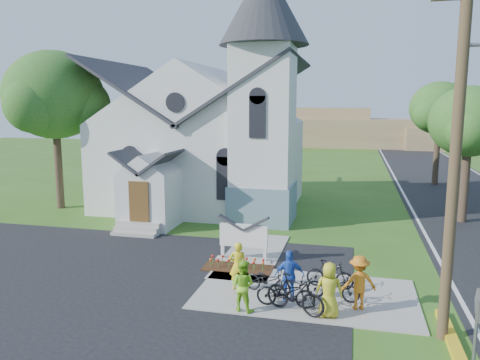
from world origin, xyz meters
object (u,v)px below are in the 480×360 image
(cyclist_1, at_px, (243,285))
(cyclist_2, at_px, (289,276))
(cyclist_0, at_px, (238,266))
(cyclist_3, at_px, (359,282))
(bike_4, at_px, (333,287))
(church_sign, at_px, (244,236))
(cyclist_4, at_px, (329,290))
(stop_sign, at_px, (479,321))
(bike_2, at_px, (268,280))
(bike_0, at_px, (286,292))
(utility_pole, at_px, (460,133))
(bike_1, at_px, (330,274))
(bike_3, at_px, (295,294))

(cyclist_1, distance_m, cyclist_2, 1.60)
(cyclist_0, relative_size, cyclist_3, 0.98)
(bike_4, bearing_deg, church_sign, 56.61)
(cyclist_1, relative_size, cyclist_4, 0.96)
(stop_sign, distance_m, bike_2, 6.90)
(cyclist_1, relative_size, bike_4, 0.93)
(cyclist_0, height_order, cyclist_3, cyclist_3)
(cyclist_4, relative_size, bike_4, 0.97)
(cyclist_0, bearing_deg, bike_0, 135.29)
(cyclist_1, distance_m, bike_2, 1.55)
(bike_2, relative_size, cyclist_3, 1.01)
(utility_pole, xyz_separation_m, bike_1, (-3.13, 2.64, -4.88))
(church_sign, height_order, bike_3, church_sign)
(utility_pole, height_order, cyclist_4, utility_pole)
(cyclist_4, bearing_deg, cyclist_1, 1.59)
(church_sign, height_order, cyclist_4, church_sign)
(bike_4, bearing_deg, cyclist_3, -112.64)
(bike_1, bearing_deg, stop_sign, -141.53)
(stop_sign, height_order, bike_1, stop_sign)
(utility_pole, bearing_deg, cyclist_2, 163.15)
(cyclist_2, bearing_deg, stop_sign, 123.19)
(church_sign, relative_size, bike_4, 1.32)
(church_sign, relative_size, cyclist_4, 1.37)
(cyclist_0, height_order, bike_2, cyclist_0)
(church_sign, xyz_separation_m, bike_0, (2.22, -3.87, -0.51))
(cyclist_4, bearing_deg, stop_sign, 131.96)
(stop_sign, xyz_separation_m, bike_0, (-4.41, 3.53, -1.26))
(bike_2, bearing_deg, bike_3, -122.53)
(stop_sign, bearing_deg, bike_1, 120.92)
(bike_1, bearing_deg, bike_4, -163.92)
(bike_0, xyz_separation_m, bike_1, (1.22, 1.81, 0.01))
(church_sign, distance_m, utility_pole, 9.18)
(bike_1, bearing_deg, bike_0, 153.64)
(cyclist_0, distance_m, bike_3, 2.46)
(bike_1, relative_size, cyclist_3, 0.97)
(church_sign, height_order, cyclist_2, church_sign)
(stop_sign, xyz_separation_m, bike_2, (-5.13, 4.43, -1.30))
(cyclist_1, bearing_deg, cyclist_4, -163.21)
(cyclist_1, height_order, bike_2, cyclist_1)
(stop_sign, bearing_deg, cyclist_1, 151.92)
(stop_sign, bearing_deg, cyclist_3, 120.18)
(bike_0, bearing_deg, cyclist_1, 113.58)
(bike_0, distance_m, cyclist_3, 2.19)
(bike_0, xyz_separation_m, cyclist_3, (2.13, 0.40, 0.35))
(cyclist_2, relative_size, bike_4, 0.97)
(cyclist_1, xyz_separation_m, bike_1, (2.43, 2.34, -0.30))
(stop_sign, xyz_separation_m, bike_4, (-3.05, 4.37, -1.29))
(bike_0, xyz_separation_m, cyclist_2, (0.04, 0.47, 0.34))
(church_sign, xyz_separation_m, utility_pole, (6.56, -4.70, 4.38))
(cyclist_0, relative_size, bike_2, 0.96)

